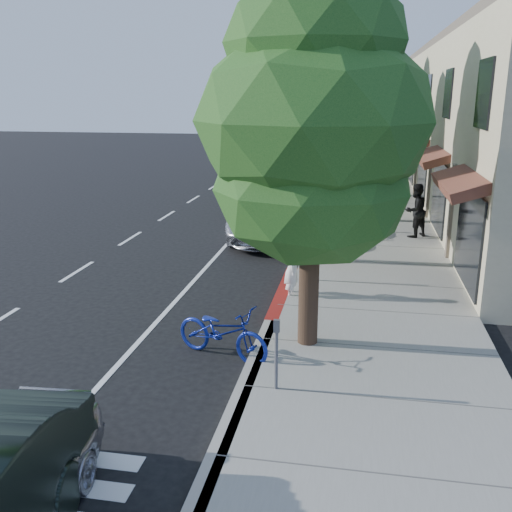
% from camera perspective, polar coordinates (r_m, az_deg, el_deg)
% --- Properties ---
extents(ground, '(120.00, 120.00, 0.00)m').
position_cam_1_polar(ground, '(13.74, 2.16, -5.44)').
color(ground, black).
rests_on(ground, ground).
extents(sidewalk, '(4.60, 56.00, 0.15)m').
position_cam_1_polar(sidewalk, '(21.26, 11.43, 2.21)').
color(sidewalk, gray).
rests_on(sidewalk, ground).
extents(curb, '(0.30, 56.00, 0.15)m').
position_cam_1_polar(curb, '(21.32, 5.24, 2.51)').
color(curb, '#9E998E').
rests_on(curb, ground).
extents(curb_red_segment, '(0.32, 4.00, 0.15)m').
position_cam_1_polar(curb_red_segment, '(14.64, 2.72, -3.76)').
color(curb_red_segment, maroon).
rests_on(curb_red_segment, ground).
extents(street_tree_0, '(4.39, 4.39, 7.17)m').
position_cam_1_polar(street_tree_0, '(10.72, 5.73, 12.76)').
color(street_tree_0, black).
rests_on(street_tree_0, ground).
extents(street_tree_1, '(4.21, 4.21, 7.68)m').
position_cam_1_polar(street_tree_1, '(16.69, 7.55, 15.28)').
color(street_tree_1, black).
rests_on(street_tree_1, ground).
extents(street_tree_2, '(4.17, 4.17, 7.15)m').
position_cam_1_polar(street_tree_2, '(22.69, 8.34, 14.40)').
color(street_tree_2, black).
rests_on(street_tree_2, ground).
extents(street_tree_3, '(5.12, 5.12, 7.98)m').
position_cam_1_polar(street_tree_3, '(28.68, 8.87, 15.50)').
color(street_tree_3, black).
rests_on(street_tree_3, ground).
extents(street_tree_4, '(5.22, 5.22, 7.66)m').
position_cam_1_polar(street_tree_4, '(34.68, 9.16, 15.10)').
color(street_tree_4, black).
rests_on(street_tree_4, ground).
extents(street_tree_5, '(4.51, 4.51, 6.98)m').
position_cam_1_polar(street_tree_5, '(40.69, 9.37, 14.69)').
color(street_tree_5, black).
rests_on(street_tree_5, ground).
extents(cyclist, '(0.40, 0.61, 1.65)m').
position_cam_1_polar(cyclist, '(14.23, 3.68, -1.19)').
color(cyclist, white).
rests_on(cyclist, ground).
extents(bicycle, '(2.17, 1.40, 1.08)m').
position_cam_1_polar(bicycle, '(11.21, -3.37, -7.57)').
color(bicycle, navy).
rests_on(bicycle, ground).
extents(silver_suv, '(2.75, 5.94, 1.65)m').
position_cam_1_polar(silver_suv, '(20.50, 1.98, 4.17)').
color(silver_suv, silver).
rests_on(silver_suv, ground).
extents(dark_sedan, '(2.01, 4.77, 1.53)m').
position_cam_1_polar(dark_sedan, '(27.78, 1.96, 7.16)').
color(dark_sedan, '#222528').
rests_on(dark_sedan, ground).
extents(white_pickup, '(2.65, 6.12, 1.75)m').
position_cam_1_polar(white_pickup, '(30.93, 3.72, 8.24)').
color(white_pickup, white).
rests_on(white_pickup, ground).
extents(dark_suv_far, '(2.06, 4.86, 1.64)m').
position_cam_1_polar(dark_suv_far, '(36.48, 4.98, 9.30)').
color(dark_suv_far, black).
rests_on(dark_suv_far, ground).
extents(pedestrian, '(1.15, 1.13, 1.87)m').
position_cam_1_polar(pedestrian, '(20.64, 15.64, 4.40)').
color(pedestrian, black).
rests_on(pedestrian, sidewalk).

